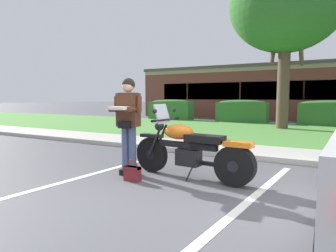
{
  "coord_description": "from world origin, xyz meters",
  "views": [
    {
      "loc": [
        1.96,
        -3.58,
        1.37
      ],
      "look_at": [
        -0.59,
        1.04,
        0.85
      ],
      "focal_mm": 31.21,
      "sensor_mm": 36.0,
      "label": 1
    }
  ],
  "objects_px": {
    "motorcycle": "(194,150)",
    "hedge_center_right": "(335,113)",
    "brick_building": "(309,92)",
    "shade_tree": "(286,5)",
    "handbag": "(132,172)",
    "hedge_center_left": "(242,111)",
    "hedge_left": "(171,109)",
    "rider_person": "(128,118)"
  },
  "relations": [
    {
      "from": "hedge_center_right",
      "to": "hedge_center_left",
      "type": "bearing_deg",
      "value": 180.0
    },
    {
      "from": "shade_tree",
      "to": "hedge_left",
      "type": "distance_m",
      "value": 8.46
    },
    {
      "from": "rider_person",
      "to": "brick_building",
      "type": "distance_m",
      "value": 18.45
    },
    {
      "from": "hedge_left",
      "to": "brick_building",
      "type": "relative_size",
      "value": 0.12
    },
    {
      "from": "hedge_left",
      "to": "hedge_center_right",
      "type": "relative_size",
      "value": 0.86
    },
    {
      "from": "hedge_left",
      "to": "brick_building",
      "type": "distance_m",
      "value": 9.94
    },
    {
      "from": "hedge_left",
      "to": "handbag",
      "type": "bearing_deg",
      "value": -64.44
    },
    {
      "from": "motorcycle",
      "to": "shade_tree",
      "type": "bearing_deg",
      "value": 88.57
    },
    {
      "from": "handbag",
      "to": "shade_tree",
      "type": "bearing_deg",
      "value": 83.59
    },
    {
      "from": "motorcycle",
      "to": "handbag",
      "type": "distance_m",
      "value": 1.08
    },
    {
      "from": "rider_person",
      "to": "hedge_center_left",
      "type": "xyz_separation_m",
      "value": [
        -1.01,
        11.54,
        -0.36
      ]
    },
    {
      "from": "handbag",
      "to": "brick_building",
      "type": "bearing_deg",
      "value": 85.42
    },
    {
      "from": "motorcycle",
      "to": "brick_building",
      "type": "xyz_separation_m",
      "value": [
        0.66,
        18.05,
        1.23
      ]
    },
    {
      "from": "rider_person",
      "to": "hedge_center_left",
      "type": "distance_m",
      "value": 11.59
    },
    {
      "from": "rider_person",
      "to": "handbag",
      "type": "distance_m",
      "value": 0.96
    },
    {
      "from": "hedge_center_left",
      "to": "brick_building",
      "type": "relative_size",
      "value": 0.12
    },
    {
      "from": "hedge_left",
      "to": "brick_building",
      "type": "xyz_separation_m",
      "value": [
        7.15,
        6.81,
        1.07
      ]
    },
    {
      "from": "motorcycle",
      "to": "hedge_center_right",
      "type": "height_order",
      "value": "motorcycle"
    },
    {
      "from": "brick_building",
      "to": "shade_tree",
      "type": "bearing_deg",
      "value": -92.73
    },
    {
      "from": "hedge_left",
      "to": "hedge_center_left",
      "type": "distance_m",
      "value": 4.34
    },
    {
      "from": "shade_tree",
      "to": "hedge_left",
      "type": "height_order",
      "value": "shade_tree"
    },
    {
      "from": "handbag",
      "to": "hedge_center_left",
      "type": "xyz_separation_m",
      "value": [
        -1.32,
        11.83,
        0.51
      ]
    },
    {
      "from": "hedge_left",
      "to": "hedge_center_right",
      "type": "xyz_separation_m",
      "value": [
        8.69,
        0.0,
        0.0
      ]
    },
    {
      "from": "hedge_left",
      "to": "hedge_center_left",
      "type": "bearing_deg",
      "value": 0.0
    },
    {
      "from": "rider_person",
      "to": "brick_building",
      "type": "relative_size",
      "value": 0.08
    },
    {
      "from": "handbag",
      "to": "hedge_center_right",
      "type": "bearing_deg",
      "value": 75.64
    },
    {
      "from": "motorcycle",
      "to": "hedge_center_left",
      "type": "height_order",
      "value": "motorcycle"
    },
    {
      "from": "hedge_left",
      "to": "brick_building",
      "type": "height_order",
      "value": "brick_building"
    },
    {
      "from": "rider_person",
      "to": "hedge_center_right",
      "type": "height_order",
      "value": "rider_person"
    },
    {
      "from": "shade_tree",
      "to": "brick_building",
      "type": "bearing_deg",
      "value": 87.27
    },
    {
      "from": "rider_person",
      "to": "hedge_center_left",
      "type": "height_order",
      "value": "rider_person"
    },
    {
      "from": "hedge_center_right",
      "to": "handbag",
      "type": "bearing_deg",
      "value": -104.36
    },
    {
      "from": "handbag",
      "to": "hedge_center_left",
      "type": "bearing_deg",
      "value": 96.34
    },
    {
      "from": "shade_tree",
      "to": "brick_building",
      "type": "height_order",
      "value": "shade_tree"
    },
    {
      "from": "motorcycle",
      "to": "handbag",
      "type": "bearing_deg",
      "value": -144.21
    },
    {
      "from": "handbag",
      "to": "hedge_center_right",
      "type": "distance_m",
      "value": 12.23
    },
    {
      "from": "brick_building",
      "to": "hedge_center_right",
      "type": "bearing_deg",
      "value": -77.3
    },
    {
      "from": "handbag",
      "to": "shade_tree",
      "type": "height_order",
      "value": "shade_tree"
    },
    {
      "from": "shade_tree",
      "to": "hedge_center_right",
      "type": "xyz_separation_m",
      "value": [
        1.98,
        2.49,
        -4.5
      ]
    },
    {
      "from": "motorcycle",
      "to": "hedge_center_left",
      "type": "bearing_deg",
      "value": 100.82
    },
    {
      "from": "shade_tree",
      "to": "brick_building",
      "type": "distance_m",
      "value": 9.92
    },
    {
      "from": "handbag",
      "to": "hedge_center_left",
      "type": "height_order",
      "value": "hedge_center_left"
    }
  ]
}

